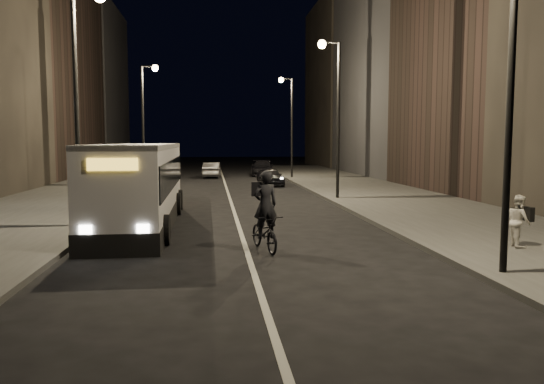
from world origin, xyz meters
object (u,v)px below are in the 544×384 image
object	(u,v)px
streetlight_left_near	(83,76)
cyclist_on_bicycle	(265,224)
car_far	(262,168)
pedestrian_woman	(519,221)
car_mid	(212,170)
streetlight_left_far	(147,108)
streetlight_right_mid	(333,98)
streetlight_right_far	(289,114)
streetlight_right_near	(501,38)
city_bus	(140,181)
car_near	(270,177)

from	to	relation	value
streetlight_left_near	cyclist_on_bicycle	world-z (taller)	streetlight_left_near
cyclist_on_bicycle	car_far	distance (m)	33.26
pedestrian_woman	car_mid	distance (m)	33.02
streetlight_left_far	pedestrian_woman	size ratio (longest dim) A/B	5.53
streetlight_right_mid	cyclist_on_bicycle	xyz separation A→B (m)	(-4.82, -12.34, -4.59)
streetlight_right_far	car_mid	size ratio (longest dim) A/B	2.06
streetlight_right_near	car_mid	size ratio (longest dim) A/B	2.06
city_bus	cyclist_on_bicycle	size ratio (longest dim) A/B	4.87
pedestrian_woman	car_far	world-z (taller)	pedestrian_woman
streetlight_left_near	cyclist_on_bicycle	size ratio (longest dim) A/B	3.52
streetlight_right_mid	pedestrian_woman	bearing A→B (deg)	-80.34
car_far	streetlight_left_near	bearing A→B (deg)	-102.51
pedestrian_woman	car_far	bearing A→B (deg)	16.07
streetlight_right_mid	streetlight_left_near	bearing A→B (deg)	-143.12
streetlight_left_far	car_mid	world-z (taller)	streetlight_left_far
streetlight_left_far	car_far	bearing A→B (deg)	50.35
car_near	cyclist_on_bicycle	bearing A→B (deg)	-102.79
streetlight_right_mid	car_far	size ratio (longest dim) A/B	1.69
streetlight_right_far	pedestrian_woman	xyz separation A→B (m)	(2.27, -29.32, -4.47)
streetlight_right_near	streetlight_left_far	distance (m)	28.10
streetlight_right_mid	streetlight_right_near	bearing A→B (deg)	-90.00
pedestrian_woman	car_far	distance (m)	34.33
car_near	car_mid	bearing A→B (deg)	109.15
streetlight_right_near	pedestrian_woman	distance (m)	5.68
car_far	car_near	bearing A→B (deg)	-87.70
streetlight_right_mid	streetlight_right_far	xyz separation A→B (m)	(0.00, 16.00, 0.00)
streetlight_right_far	city_bus	distance (m)	25.18
cyclist_on_bicycle	streetlight_right_near	bearing A→B (deg)	-50.92
streetlight_left_near	pedestrian_woman	xyz separation A→B (m)	(12.93, -5.32, -4.47)
streetlight_right_far	pedestrian_woman	world-z (taller)	streetlight_right_far
streetlight_right_near	car_far	bearing A→B (deg)	92.70
streetlight_right_mid	streetlight_right_far	world-z (taller)	same
cyclist_on_bicycle	pedestrian_woman	world-z (taller)	cyclist_on_bicycle
streetlight_left_near	car_near	distance (m)	20.34
streetlight_right_mid	car_near	xyz separation A→B (m)	(-2.20, 9.87, -4.74)
city_bus	car_mid	distance (m)	25.97
streetlight_right_mid	city_bus	xyz separation A→B (m)	(-8.93, -7.25, -3.72)
pedestrian_woman	cyclist_on_bicycle	bearing A→B (deg)	91.52
streetlight_right_mid	streetlight_left_far	bearing A→B (deg)	136.84
streetlight_right_far	streetlight_right_near	bearing A→B (deg)	-90.00
streetlight_right_mid	pedestrian_woman	size ratio (longest dim) A/B	5.53
city_bus	pedestrian_woman	bearing A→B (deg)	-28.88
streetlight_left_far	pedestrian_woman	bearing A→B (deg)	-60.99
streetlight_right_near	car_near	distance (m)	26.39
cyclist_on_bicycle	car_mid	size ratio (longest dim) A/B	0.58
car_mid	streetlight_right_mid	bearing A→B (deg)	112.02
city_bus	car_near	xyz separation A→B (m)	(6.74, 17.12, -1.02)
streetlight_right_near	car_far	xyz separation A→B (m)	(-1.73, 36.78, -4.66)
cyclist_on_bicycle	car_mid	xyz separation A→B (m)	(-1.47, 30.91, -0.12)
streetlight_right_far	city_bus	bearing A→B (deg)	-111.02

